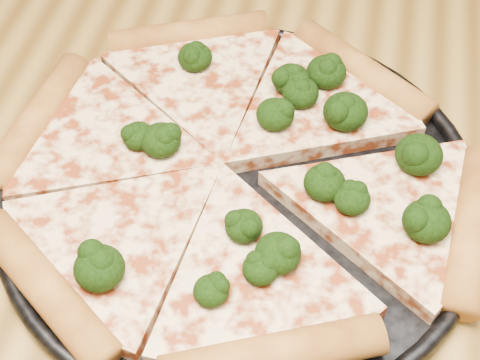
# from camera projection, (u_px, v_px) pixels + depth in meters

# --- Properties ---
(dining_table) EXTENTS (1.20, 0.90, 0.75)m
(dining_table) POSITION_uv_depth(u_px,v_px,m) (325.00, 235.00, 0.63)
(dining_table) COLOR olive
(dining_table) RESTS_ON ground
(pizza_pan) EXTENTS (0.37, 0.37, 0.02)m
(pizza_pan) POSITION_uv_depth(u_px,v_px,m) (240.00, 187.00, 0.54)
(pizza_pan) COLOR black
(pizza_pan) RESTS_ON dining_table
(pizza) EXTENTS (0.38, 0.37, 0.03)m
(pizza) POSITION_uv_depth(u_px,v_px,m) (229.00, 167.00, 0.54)
(pizza) COLOR beige
(pizza) RESTS_ON pizza_pan
(broccoli_florets) EXTENTS (0.25, 0.25, 0.03)m
(broccoli_florets) POSITION_uv_depth(u_px,v_px,m) (287.00, 156.00, 0.53)
(broccoli_florets) COLOR black
(broccoli_florets) RESTS_ON pizza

